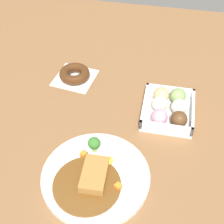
% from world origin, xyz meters
% --- Properties ---
extents(ground_plane, '(1.60, 1.60, 0.00)m').
position_xyz_m(ground_plane, '(0.00, 0.00, 0.00)').
color(ground_plane, brown).
extents(curry_plate, '(0.28, 0.28, 0.06)m').
position_xyz_m(curry_plate, '(0.14, -0.07, 0.01)').
color(curry_plate, white).
rests_on(curry_plate, ground_plane).
extents(donut_box, '(0.17, 0.15, 0.06)m').
position_xyz_m(donut_box, '(-0.13, 0.09, 0.03)').
color(donut_box, white).
rests_on(donut_box, ground_plane).
extents(chocolate_ring_donut, '(0.15, 0.15, 0.04)m').
position_xyz_m(chocolate_ring_donut, '(-0.24, -0.24, 0.02)').
color(chocolate_ring_donut, white).
rests_on(chocolate_ring_donut, ground_plane).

